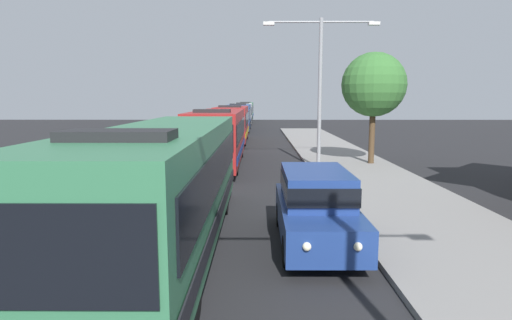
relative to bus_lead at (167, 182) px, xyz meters
name	(u,v)px	position (x,y,z in m)	size (l,w,h in m)	color
bus_lead	(167,182)	(0.00, 0.00, 0.00)	(2.58, 11.79, 3.21)	#33724C
bus_second_in_line	(219,135)	(0.00, 13.77, 0.00)	(2.58, 11.15, 3.21)	maroon
bus_middle	(233,123)	(0.00, 26.63, 0.00)	(2.58, 10.58, 3.21)	maroon
bus_fourth_in_line	(239,116)	(0.00, 39.87, 0.00)	(2.58, 11.77, 3.21)	#284C8C
bus_rear	(243,113)	(0.00, 53.36, 0.00)	(2.58, 11.21, 3.21)	silver
bus_tail_end	(246,110)	(0.00, 66.73, 0.00)	(2.58, 11.19, 3.21)	#33724C
white_suv	(316,204)	(3.70, 0.41, -0.66)	(1.86, 5.03, 1.90)	navy
streetlamp_mid	(320,76)	(5.40, 12.05, 3.16)	(5.86, 0.28, 7.60)	gray
roadside_tree	(374,85)	(8.52, 13.41, 2.77)	(3.49, 3.49, 6.07)	#4C3823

